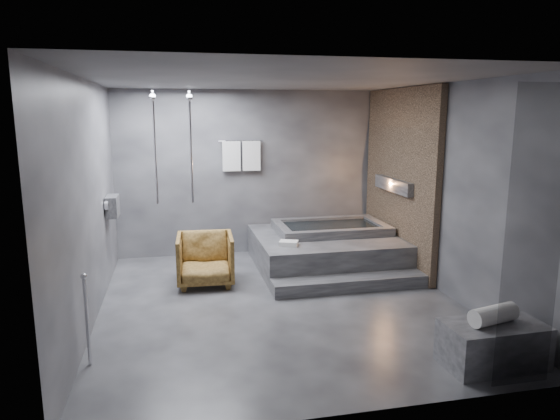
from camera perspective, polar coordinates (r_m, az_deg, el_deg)
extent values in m
plane|color=#2C2C2E|center=(6.56, 0.01, -10.54)|extent=(5.00, 5.00, 0.00)
cube|color=#4A4A4C|center=(6.12, 0.01, 14.67)|extent=(4.50, 5.00, 0.04)
cube|color=#36363B|center=(8.62, -3.49, 4.25)|extent=(4.50, 0.04, 2.80)
cube|color=#36363B|center=(3.83, 7.90, -4.34)|extent=(4.50, 0.04, 2.80)
cube|color=#36363B|center=(6.13, -21.02, 0.79)|extent=(0.04, 5.00, 2.80)
cube|color=#36363B|center=(7.01, 18.32, 2.16)|extent=(0.04, 5.00, 2.80)
cube|color=#977758|center=(8.07, 13.49, 3.51)|extent=(0.10, 2.40, 2.78)
cube|color=#FF9938|center=(8.05, 12.95, 2.80)|extent=(0.14, 1.20, 0.20)
cube|color=gray|center=(7.54, -18.61, 0.41)|extent=(0.16, 0.42, 0.30)
imported|color=beige|center=(7.44, -18.59, -0.06)|extent=(0.08, 0.08, 0.21)
imported|color=beige|center=(7.65, -18.42, 0.01)|extent=(0.07, 0.07, 0.15)
cylinder|color=silver|center=(8.04, -10.15, 7.19)|extent=(0.04, 0.04, 1.80)
cylinder|color=silver|center=(8.04, -14.10, 7.03)|extent=(0.04, 0.04, 1.80)
cylinder|color=silver|center=(8.50, -4.48, 7.86)|extent=(0.75, 0.02, 0.02)
cube|color=white|center=(8.47, -5.58, 6.14)|extent=(0.30, 0.06, 0.50)
cube|color=white|center=(8.52, -3.29, 6.20)|extent=(0.30, 0.06, 0.50)
cylinder|color=silver|center=(5.23, -21.19, -11.77)|extent=(0.04, 0.04, 0.90)
cube|color=black|center=(4.70, 26.97, -3.22)|extent=(0.55, 0.01, 2.60)
cube|color=#313133|center=(8.07, 5.16, -4.57)|extent=(2.20, 2.00, 0.50)
cube|color=#313133|center=(7.05, 8.00, -8.31)|extent=(2.20, 0.36, 0.18)
cube|color=#38383B|center=(5.39, 23.16, -13.93)|extent=(0.97, 0.55, 0.43)
imported|color=#462E11|center=(7.21, -8.53, -5.58)|extent=(0.82, 0.84, 0.73)
cylinder|color=white|center=(5.26, 23.22, -10.95)|extent=(0.53, 0.29, 0.18)
cube|color=silver|center=(7.32, 0.99, -3.83)|extent=(0.32, 0.28, 0.07)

